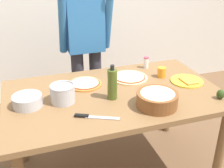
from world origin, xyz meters
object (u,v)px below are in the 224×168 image
(pizza_raw_on_board, at_px, (130,77))
(avocado, at_px, (221,94))
(dining_table, at_px, (114,103))
(plate_with_slice, at_px, (187,81))
(person_cook, at_px, (85,41))
(cup_orange, at_px, (162,72))
(popcorn_bowl, at_px, (157,98))
(steel_pot, at_px, (63,93))
(mixing_bowl_steel, at_px, (27,101))
(salt_shaker, at_px, (146,62))
(chef_knife, at_px, (91,117))
(olive_oil_bottle, at_px, (112,84))
(pizza_cooked_on_tray, at_px, (85,84))

(pizza_raw_on_board, bearing_deg, avocado, -47.37)
(dining_table, distance_m, plate_with_slice, 0.63)
(person_cook, height_order, pizza_raw_on_board, person_cook)
(dining_table, height_order, pizza_raw_on_board, pizza_raw_on_board)
(plate_with_slice, bearing_deg, cup_orange, 134.53)
(popcorn_bowl, bearing_deg, plate_with_slice, 33.38)
(person_cook, relative_size, steel_pot, 9.34)
(plate_with_slice, bearing_deg, mixing_bowl_steel, 179.53)
(mixing_bowl_steel, xyz_separation_m, salt_shaker, (1.05, 0.37, 0.01))
(person_cook, distance_m, chef_knife, 1.07)
(dining_table, height_order, person_cook, person_cook)
(person_cook, bearing_deg, olive_oil_bottle, -90.57)
(person_cook, xyz_separation_m, plate_with_slice, (0.65, -0.76, -0.17))
(plate_with_slice, bearing_deg, avocado, -77.30)
(popcorn_bowl, xyz_separation_m, olive_oil_bottle, (-0.25, 0.20, 0.05))
(olive_oil_bottle, bearing_deg, avocado, -18.73)
(pizza_cooked_on_tray, distance_m, popcorn_bowl, 0.62)
(pizza_raw_on_board, height_order, salt_shaker, salt_shaker)
(mixing_bowl_steel, bearing_deg, pizza_cooked_on_tray, 24.43)
(dining_table, distance_m, chef_knife, 0.38)
(chef_knife, xyz_separation_m, avocado, (0.94, -0.05, 0.03))
(popcorn_bowl, height_order, steel_pot, steel_pot)
(olive_oil_bottle, distance_m, chef_knife, 0.31)
(mixing_bowl_steel, height_order, salt_shaker, salt_shaker)
(person_cook, height_order, steel_pot, person_cook)
(salt_shaker, relative_size, avocado, 1.51)
(plate_with_slice, bearing_deg, person_cook, 130.45)
(steel_pot, bearing_deg, person_cook, 65.55)
(dining_table, distance_m, steel_pot, 0.41)
(steel_pot, relative_size, salt_shaker, 1.64)
(avocado, bearing_deg, mixing_bowl_steel, 166.04)
(popcorn_bowl, bearing_deg, pizza_cooked_on_tray, 128.97)
(plate_with_slice, height_order, avocado, avocado)
(chef_knife, distance_m, avocado, 0.94)
(pizza_raw_on_board, height_order, plate_with_slice, plate_with_slice)
(pizza_cooked_on_tray, bearing_deg, avocado, -31.34)
(steel_pot, distance_m, avocado, 1.12)
(plate_with_slice, height_order, olive_oil_bottle, olive_oil_bottle)
(plate_with_slice, distance_m, olive_oil_bottle, 0.67)
(plate_with_slice, relative_size, mixing_bowl_steel, 1.30)
(pizza_raw_on_board, distance_m, mixing_bowl_steel, 0.85)
(dining_table, relative_size, person_cook, 0.99)
(mixing_bowl_steel, bearing_deg, plate_with_slice, -0.47)
(popcorn_bowl, height_order, avocado, popcorn_bowl)
(plate_with_slice, bearing_deg, dining_table, 179.38)
(dining_table, height_order, popcorn_bowl, popcorn_bowl)
(steel_pot, bearing_deg, cup_orange, 10.90)
(steel_pot, distance_m, salt_shaker, 0.90)
(plate_with_slice, height_order, cup_orange, cup_orange)
(pizza_raw_on_board, xyz_separation_m, plate_with_slice, (0.41, -0.21, -0.00))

